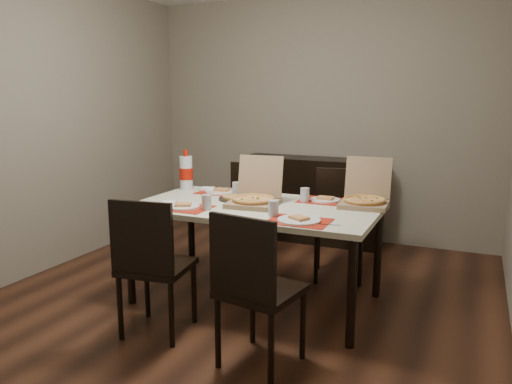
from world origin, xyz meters
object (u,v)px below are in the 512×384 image
chair_far_right (339,218)px  pizza_box_center (255,197)px  sideboard (311,199)px  soda_bottle (186,173)px  dining_table (256,214)px  dip_bowl (268,201)px  chair_near_right (254,285)px  chair_far_left (246,209)px  chair_near_left (151,261)px

chair_far_right → pizza_box_center: 0.96m
sideboard → soda_bottle: (-0.70, -1.40, 0.45)m
chair_far_right → soda_bottle: size_ratio=2.69×
chair_far_right → dining_table: bearing=-118.8°
dining_table → chair_far_right: bearing=61.2°
pizza_box_center → dip_bowl: 0.15m
dip_bowl → soda_bottle: bearing=166.7°
pizza_box_center → dining_table: bearing=-15.4°
chair_far_right → chair_near_right: bearing=-91.5°
chair_far_left → dining_table: bearing=-60.4°
chair_near_left → dining_table: bearing=65.1°
sideboard → chair_near_left: 2.55m
chair_far_left → chair_far_right: size_ratio=1.00×
chair_near_left → chair_near_right: same height
dining_table → chair_near_left: size_ratio=1.94×
chair_near_right → chair_far_left: (-0.85, 1.71, 0.00)m
sideboard → dining_table: bearing=-86.3°
chair_near_left → pizza_box_center: pizza_box_center is taller
chair_far_left → chair_near_right: bearing=-63.7°
chair_near_right → pizza_box_center: bearing=113.9°
chair_far_right → dip_bowl: 0.81m
chair_near_right → dip_bowl: size_ratio=8.18×
pizza_box_center → dip_bowl: pizza_box_center is taller
chair_near_left → chair_far_right: same height
sideboard → chair_far_left: size_ratio=1.61×
sideboard → chair_far_left: 0.99m
chair_near_right → pizza_box_center: pizza_box_center is taller
dip_bowl → chair_far_left: bearing=126.7°
dining_table → chair_far_left: size_ratio=1.94×
chair_near_right → dip_bowl: 1.12m
sideboard → chair_near_right: size_ratio=1.61×
chair_far_right → pizza_box_center: size_ratio=2.20×
sideboard → dip_bowl: sideboard is taller
dip_bowl → soda_bottle: size_ratio=0.33×
sideboard → pizza_box_center: pizza_box_center is taller
dip_bowl → soda_bottle: soda_bottle is taller
chair_near_left → pizza_box_center: (0.36, 0.81, 0.30)m
sideboard → chair_far_right: (0.55, -0.93, 0.06)m
soda_bottle → dining_table: bearing=-22.3°
dining_table → chair_near_left: chair_near_left is taller
chair_far_right → pizza_box_center: bearing=-119.6°
chair_near_right → pizza_box_center: 1.04m
chair_near_left → chair_far_left: bearing=92.8°
chair_far_left → dip_bowl: size_ratio=8.18×
chair_near_left → pizza_box_center: 0.94m
dining_table → chair_near_right: chair_near_right is taller
chair_near_right → dip_bowl: bearing=108.3°
dining_table → chair_far_right: chair_far_right is taller
dining_table → pizza_box_center: pizza_box_center is taller
pizza_box_center → sideboard: bearing=93.3°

